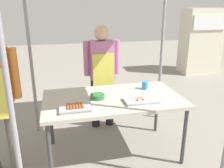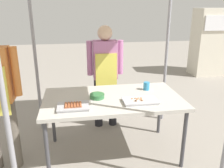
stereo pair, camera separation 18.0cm
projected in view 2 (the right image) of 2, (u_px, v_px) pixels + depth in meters
name	position (u px, v px, depth m)	size (l,w,h in m)	color
ground_plane	(113.00, 152.00, 2.99)	(18.00, 18.00, 0.00)	gray
stall_table	(113.00, 102.00, 2.77)	(1.60, 0.90, 0.75)	#B7B2A8
tray_grilled_sausages	(73.00, 106.00, 2.46)	(0.33, 0.24, 0.05)	#ADADB2
tray_meat_skewers	(140.00, 101.00, 2.61)	(0.38, 0.23, 0.04)	silver
condiment_bowl	(97.00, 96.00, 2.73)	(0.17, 0.17, 0.05)	#33723F
drink_cup_near_edge	(146.00, 86.00, 2.98)	(0.08, 0.08, 0.10)	#338CBF
vendor_woman	(105.00, 70.00, 3.40)	(0.52, 0.22, 1.51)	black
neighbor_stall_left	(213.00, 42.00, 6.13)	(1.00, 0.60, 1.70)	beige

